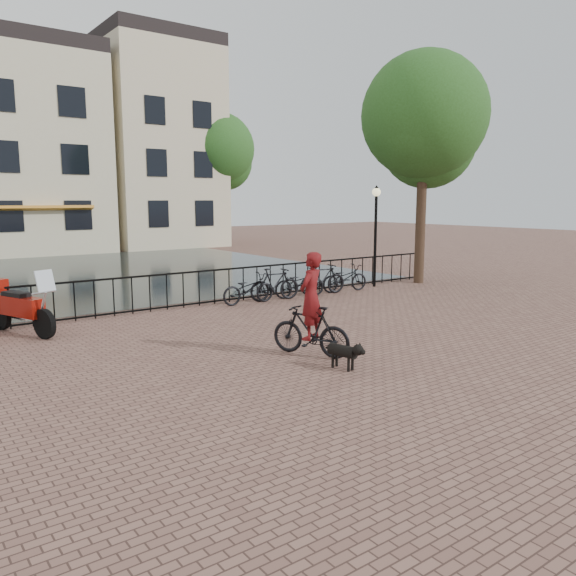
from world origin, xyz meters
TOP-DOWN VIEW (x-y plane):
  - ground at (0.00, 0.00)m, footprint 100.00×100.00m
  - canal_water at (0.00, 17.30)m, footprint 20.00×20.00m
  - railing at (0.00, 8.00)m, footprint 20.00×0.05m
  - canal_house_mid at (0.50, 30.00)m, footprint 8.00×9.50m
  - canal_house_right at (8.50, 30.00)m, footprint 7.00×9.00m
  - tree_near_right at (9.20, 7.30)m, footprint 4.48×4.48m
  - tree_far_right at (12.00, 27.00)m, footprint 4.76×4.76m
  - lamp_post at (7.20, 7.60)m, footprint 0.30×0.30m
  - cyclist at (-0.20, 1.98)m, footprint 1.18×1.79m
  - dog at (-0.29, 0.94)m, footprint 0.40×0.83m
  - motorcycle at (-4.38, 7.29)m, footprint 1.28×2.23m
  - parked_bike_0 at (1.80, 7.40)m, footprint 1.72×0.61m
  - parked_bike_1 at (2.75, 7.40)m, footprint 1.71×0.67m
  - parked_bike_2 at (3.70, 7.40)m, footprint 1.79×0.88m
  - parked_bike_3 at (4.65, 7.40)m, footprint 1.71×0.69m
  - parked_bike_4 at (5.60, 7.40)m, footprint 1.78×0.83m

SIDE VIEW (x-z plane):
  - ground at x=0.00m, z-range 0.00..0.00m
  - canal_water at x=0.00m, z-range 0.00..0.00m
  - dog at x=-0.29m, z-range 0.00..0.53m
  - parked_bike_0 at x=1.80m, z-range 0.00..0.90m
  - parked_bike_2 at x=3.70m, z-range 0.00..0.90m
  - parked_bike_4 at x=5.60m, z-range 0.00..0.90m
  - parked_bike_1 at x=2.75m, z-range 0.00..1.00m
  - parked_bike_3 at x=4.65m, z-range 0.00..1.00m
  - railing at x=0.00m, z-range -0.01..1.02m
  - motorcycle at x=-4.38m, z-range 0.00..1.57m
  - cyclist at x=-0.20m, z-range -0.29..2.10m
  - lamp_post at x=7.20m, z-range 0.65..4.10m
  - canal_house_mid at x=0.50m, z-range 0.00..11.80m
  - tree_near_right at x=9.20m, z-range 1.85..10.09m
  - tree_far_right at x=12.00m, z-range 1.97..10.73m
  - canal_house_right at x=8.50m, z-range 0.00..13.30m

